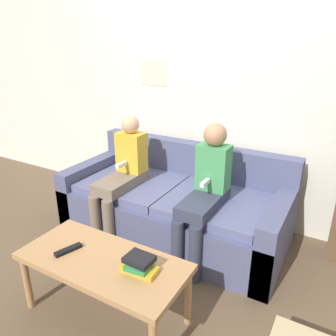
{
  "coord_description": "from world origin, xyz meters",
  "views": [
    {
      "loc": [
        1.22,
        -1.71,
        1.63
      ],
      "look_at": [
        0.0,
        0.43,
        0.67
      ],
      "focal_mm": 35.0,
      "sensor_mm": 36.0,
      "label": 1
    }
  ],
  "objects": [
    {
      "name": "ground_plane",
      "position": [
        0.0,
        0.0,
        0.0
      ],
      "size": [
        10.0,
        10.0,
        0.0
      ],
      "primitive_type": "plane",
      "color": "brown"
    },
    {
      "name": "coffee_table",
      "position": [
        0.09,
        -0.51,
        0.37
      ],
      "size": [
        1.03,
        0.47,
        0.42
      ],
      "color": "#AD7F51",
      "rests_on": "ground_plane"
    },
    {
      "name": "person_right",
      "position": [
        0.36,
        0.36,
        0.59
      ],
      "size": [
        0.24,
        0.6,
        1.07
      ],
      "color": "#33384C",
      "rests_on": "ground_plane"
    },
    {
      "name": "wall_back",
      "position": [
        -0.0,
        1.1,
        1.3
      ],
      "size": [
        8.0,
        0.06,
        2.6
      ],
      "color": "silver",
      "rests_on": "ground_plane"
    },
    {
      "name": "tv_remote",
      "position": [
        -0.15,
        -0.55,
        0.43
      ],
      "size": [
        0.09,
        0.17,
        0.02
      ],
      "rotation": [
        0.0,
        0.0,
        -0.32
      ],
      "color": "black",
      "rests_on": "coffee_table"
    },
    {
      "name": "person_left",
      "position": [
        -0.41,
        0.35,
        0.57
      ],
      "size": [
        0.24,
        0.6,
        1.04
      ],
      "color": "#756656",
      "rests_on": "ground_plane"
    },
    {
      "name": "book_stack",
      "position": [
        0.34,
        -0.49,
        0.46
      ],
      "size": [
        0.21,
        0.16,
        0.09
      ],
      "color": "gold",
      "rests_on": "coffee_table"
    },
    {
      "name": "couch",
      "position": [
        0.0,
        0.56,
        0.26
      ],
      "size": [
        1.91,
        0.89,
        0.75
      ],
      "color": "#4C5175",
      "rests_on": "ground_plane"
    }
  ]
}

